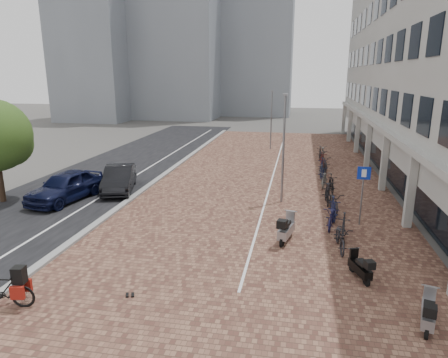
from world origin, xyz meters
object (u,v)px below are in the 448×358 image
hero_bike (3,290)px  car_navy (66,186)px  parking_sign (363,186)px  scooter_back (428,311)px  car_dark (119,179)px  scooter_front (286,228)px  scooter_mid (360,266)px

hero_bike → car_navy: bearing=13.2°
car_navy → parking_sign: (15.27, -0.85, 1.07)m
hero_bike → scooter_back: (12.00, 1.29, -0.08)m
car_dark → scooter_back: size_ratio=3.03×
hero_bike → scooter_front: (8.00, 6.43, 0.00)m
scooter_back → scooter_mid: bearing=136.5°
scooter_mid → scooter_back: size_ratio=0.92×
scooter_mid → parking_sign: bearing=61.7°
scooter_mid → parking_sign: parking_sign is taller
scooter_front → scooter_mid: bearing=-33.3°
car_dark → scooter_mid: 15.08m
hero_bike → parking_sign: size_ratio=0.70×
hero_bike → parking_sign: 14.40m
car_navy → scooter_front: bearing=-5.6°
scooter_mid → scooter_back: bearing=-80.4°
scooter_mid → hero_bike: bearing=178.7°
scooter_front → scooter_back: 6.51m
car_navy → scooter_front: (12.03, -3.33, -0.22)m
car_dark → scooter_back: car_dark is taller
car_navy → scooter_front: size_ratio=2.78×
car_navy → scooter_back: (16.03, -8.47, -0.30)m
scooter_front → scooter_mid: (2.56, -2.69, -0.12)m
hero_bike → scooter_mid: bearing=-79.8°
car_dark → hero_bike: car_dark is taller
scooter_mid → scooter_front: bearing=112.8°
car_navy → hero_bike: car_navy is taller
scooter_front → parking_sign: 4.28m
parking_sign → car_dark: bearing=165.2°
car_navy → parking_sign: bearing=6.7°
car_dark → scooter_front: (10.00, -5.64, -0.15)m
car_navy → scooter_mid: 15.79m
scooter_back → parking_sign: bearing=111.7°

